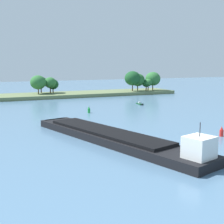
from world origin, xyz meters
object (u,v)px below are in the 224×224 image
at_px(cargo_barge, 114,137).
at_px(channel_buoy_red, 221,132).
at_px(fishing_skiff, 140,104).
at_px(channel_buoy_green, 89,110).

bearing_deg(cargo_barge, channel_buoy_red, -11.39).
distance_m(fishing_skiff, channel_buoy_green, 23.25).
bearing_deg(channel_buoy_green, fishing_skiff, 24.22).
distance_m(fishing_skiff, cargo_barge, 50.25).
relative_size(fishing_skiff, channel_buoy_red, 2.28).
height_order(fishing_skiff, channel_buoy_red, channel_buoy_red).
bearing_deg(cargo_barge, fishing_skiff, 55.47).
bearing_deg(fishing_skiff, channel_buoy_green, -155.78).
xyz_separation_m(fishing_skiff, channel_buoy_red, (-8.70, -45.38, 0.58)).
height_order(cargo_barge, channel_buoy_red, cargo_barge).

